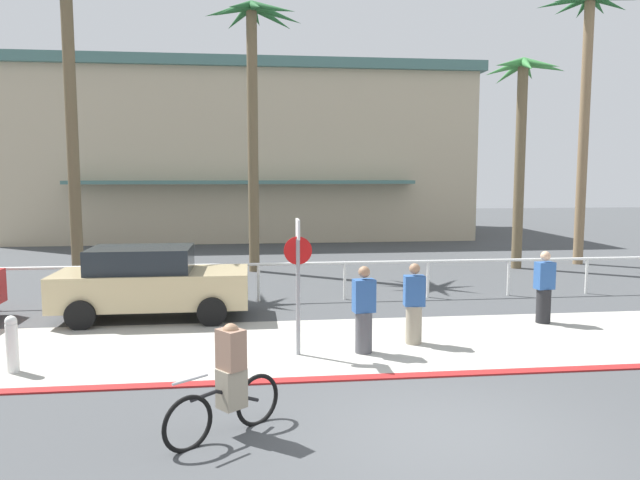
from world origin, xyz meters
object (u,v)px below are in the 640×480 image
palm_tree_1 (67,45)px  palm_tree_2 (253,69)px  bollard_3 (12,344)px  palm_tree_3 (522,115)px  pedestrian_2 (414,307)px  pedestrian_0 (364,313)px  cyclist_black_0 (228,383)px  pedestrian_1 (544,290)px  car_tan_1 (150,282)px  palm_tree_4 (586,63)px  stop_sign_bike_lane (298,267)px

palm_tree_1 → palm_tree_2: palm_tree_1 is taller
bollard_3 → palm_tree_3: 17.60m
palm_tree_3 → pedestrian_2: (-6.34, -9.12, -4.69)m
palm_tree_2 → pedestrian_0: bearing=-79.1°
cyclist_black_0 → pedestrian_1: (6.89, 5.08, 0.07)m
pedestrian_1 → pedestrian_2: 3.62m
pedestrian_0 → pedestrian_1: 4.83m
pedestrian_1 → pedestrian_2: (-3.38, -1.29, -0.01)m
pedestrian_0 → pedestrian_1: bearing=21.7°
cyclist_black_0 → pedestrian_1: 8.56m
car_tan_1 → pedestrian_1: size_ratio=2.65×
palm_tree_2 → palm_tree_4: 12.11m
palm_tree_3 → pedestrian_1: bearing=-110.7°
palm_tree_1 → pedestrian_0: bearing=-48.5°
stop_sign_bike_lane → cyclist_black_0: (-1.17, -3.31, -0.98)m
palm_tree_3 → pedestrian_1: palm_tree_3 is taller
palm_tree_2 → car_tan_1: bearing=-110.4°
palm_tree_4 → pedestrian_1: (-5.68, -8.53, -6.64)m
palm_tree_1 → cyclist_black_0: palm_tree_1 is taller
palm_tree_3 → palm_tree_4: (2.72, 0.70, 1.96)m
stop_sign_bike_lane → palm_tree_2: palm_tree_2 is taller
palm_tree_2 → palm_tree_4: palm_tree_4 is taller
pedestrian_1 → pedestrian_2: pedestrian_1 is taller
palm_tree_1 → pedestrian_2: 13.46m
palm_tree_3 → pedestrian_1: 9.59m
stop_sign_bike_lane → palm_tree_4: size_ratio=0.26×
stop_sign_bike_lane → palm_tree_2: (-0.69, 10.04, 5.26)m
bollard_3 → pedestrian_1: pedestrian_1 is taller
palm_tree_4 → cyclist_black_0: 19.71m
car_tan_1 → pedestrian_1: (8.92, -1.51, -0.11)m
palm_tree_4 → pedestrian_2: size_ratio=6.09×
palm_tree_1 → palm_tree_2: bearing=15.4°
palm_tree_4 → pedestrian_0: size_ratio=5.95×
stop_sign_bike_lane → palm_tree_3: 13.48m
palm_tree_2 → cyclist_black_0: bearing=-92.1°
bollard_3 → palm_tree_4: (16.31, 10.73, 6.89)m
palm_tree_4 → car_tan_1: bearing=-154.3°
palm_tree_1 → car_tan_1: (3.09, -5.21, -6.39)m
palm_tree_3 → palm_tree_4: size_ratio=0.75×
palm_tree_1 → palm_tree_4: bearing=5.8°
car_tan_1 → cyclist_black_0: 6.90m
palm_tree_2 → cyclist_black_0: palm_tree_2 is taller
palm_tree_3 → cyclist_black_0: size_ratio=4.95×
stop_sign_bike_lane → pedestrian_0: 1.53m
car_tan_1 → pedestrian_2: (5.54, -2.80, -0.12)m
bollard_3 → car_tan_1: (1.71, 3.72, 0.35)m
palm_tree_1 → cyclist_black_0: (5.12, -11.81, -6.57)m
palm_tree_1 → car_tan_1: bearing=-59.4°
cyclist_black_0 → pedestrian_2: 5.17m
palm_tree_4 → car_tan_1: size_ratio=2.26×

